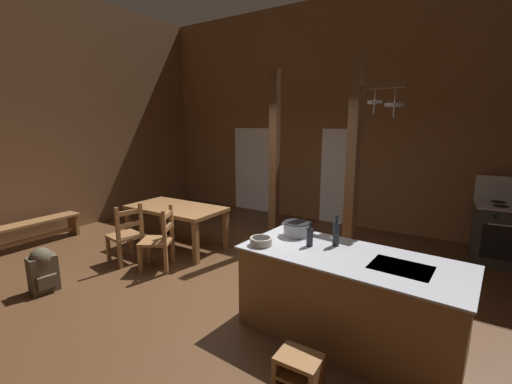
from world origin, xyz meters
The scene contains 18 objects.
ground_plane centered at (0.00, 0.00, -0.05)m, with size 9.06×8.02×0.10m, color #4C301C.
wall_back centered at (0.00, 3.68, 2.34)m, with size 9.06×0.14×4.68m, color brown.
wall_left centered at (-4.20, 0.00, 2.34)m, with size 0.14×8.02×4.68m, color brown.
glazed_door_back_left centered at (-1.86, 3.61, 1.02)m, with size 1.00×0.01×2.05m, color white.
glazed_panel_back_right centered at (0.41, 3.61, 1.02)m, with size 0.84×0.01×2.05m, color white.
kitchen_island centered at (1.90, -0.28, 0.44)m, with size 2.21×1.09×0.88m.
support_post_with_pot_rack centered at (1.47, 1.14, 1.61)m, with size 0.70×0.27×3.03m.
support_post_center centered at (-0.07, 1.63, 1.51)m, with size 0.14×0.14×3.03m.
step_stool centered at (1.80, -1.18, 0.18)m, with size 0.37×0.29×0.30m.
dining_table centered at (-1.47, 0.63, 0.65)m, with size 1.72×0.93×0.74m.
ladderback_chair_near_window centered at (-1.01, -0.15, 0.45)m, with size 0.60×0.60×0.95m.
ladderback_chair_by_post centered at (-1.61, -0.29, 0.45)m, with size 0.50×0.50×0.95m.
bench_along_left_wall centered at (-3.71, -0.66, 0.31)m, with size 0.39×1.51×0.44m.
backpack centered at (-1.72, -1.48, 0.31)m, with size 0.33×0.35×0.60m.
stockpot_on_counter centered at (1.18, -0.02, 0.97)m, with size 0.37×0.30×0.16m.
mixing_bowl_on_counter centered at (1.01, -0.51, 0.93)m, with size 0.24×0.24×0.08m.
bottle_tall_on_counter centered at (1.68, -0.09, 1.02)m, with size 0.07×0.07×0.34m.
bottle_short_on_counter centered at (1.45, -0.26, 0.99)m, with size 0.07×0.07×0.26m.
Camera 1 is at (2.82, -3.41, 2.15)m, focal length 23.76 mm.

